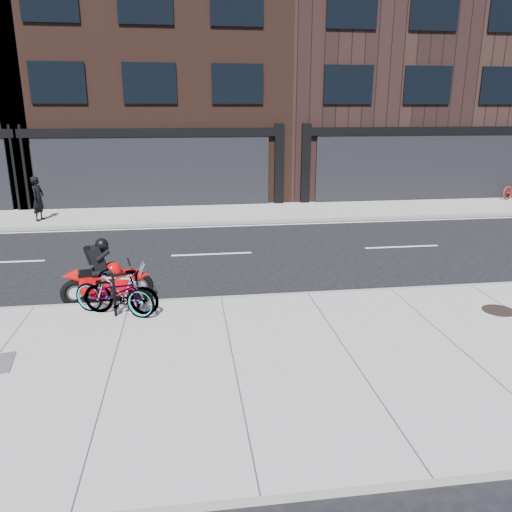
{
  "coord_description": "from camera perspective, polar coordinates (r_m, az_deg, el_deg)",
  "views": [
    {
      "loc": [
        -0.66,
        -12.43,
        4.19
      ],
      "look_at": [
        0.87,
        -1.39,
        0.9
      ],
      "focal_mm": 35.0,
      "sensor_mm": 36.0,
      "label": 1
    }
  ],
  "objects": [
    {
      "name": "motorcycle",
      "position": [
        11.55,
        -16.25,
        -2.27
      ],
      "size": [
        2.01,
        0.69,
        1.51
      ],
      "rotation": [
        0.0,
        0.0,
        0.19
      ],
      "color": "black",
      "rests_on": "ground"
    },
    {
      "name": "pedestrian",
      "position": [
        20.53,
        -23.64,
        6.02
      ],
      "size": [
        0.55,
        0.69,
        1.66
      ],
      "primitive_type": "imported",
      "rotation": [
        0.0,
        0.0,
        1.3
      ],
      "color": "black",
      "rests_on": "sidewalk_far"
    },
    {
      "name": "sidewalk_near",
      "position": [
        8.52,
        -2.52,
        -12.52
      ],
      "size": [
        60.0,
        6.0,
        0.13
      ],
      "primitive_type": "cube",
      "color": "gray",
      "rests_on": "ground"
    },
    {
      "name": "building_center",
      "position": [
        27.13,
        -11.6,
        22.61
      ],
      "size": [
        12.0,
        10.0,
        14.5
      ],
      "primitive_type": "cube",
      "color": "black",
      "rests_on": "ground"
    },
    {
      "name": "bicycle_front",
      "position": [
        10.57,
        -15.9,
        -4.01
      ],
      "size": [
        1.92,
        1.34,
        0.96
      ],
      "primitive_type": "imported",
      "rotation": [
        0.0,
        0.0,
        1.14
      ],
      "color": "gray",
      "rests_on": "sidewalk_near"
    },
    {
      "name": "sidewalk_far",
      "position": [
        20.6,
        -5.94,
        4.81
      ],
      "size": [
        60.0,
        3.5,
        0.13
      ],
      "primitive_type": "cube",
      "color": "gray",
      "rests_on": "ground"
    },
    {
      "name": "building_mideast",
      "position": [
        29.03,
        14.54,
        20.02
      ],
      "size": [
        12.0,
        10.0,
        12.5
      ],
      "primitive_type": "cube",
      "color": "black",
      "rests_on": "ground"
    },
    {
      "name": "ground",
      "position": [
        13.13,
        -4.61,
        -2.22
      ],
      "size": [
        120.0,
        120.0,
        0.0
      ],
      "primitive_type": "plane",
      "color": "black",
      "rests_on": "ground"
    },
    {
      "name": "bike_rack",
      "position": [
        10.52,
        -14.69,
        -3.73
      ],
      "size": [
        0.5,
        0.25,
        0.89
      ],
      "rotation": [
        0.0,
        0.0,
        0.42
      ],
      "color": "black",
      "rests_on": "sidewalk_near"
    },
    {
      "name": "manhole_cover",
      "position": [
        11.67,
        25.99,
        -5.61
      ],
      "size": [
        0.85,
        0.85,
        0.02
      ],
      "primitive_type": "cylinder",
      "rotation": [
        0.0,
        0.0,
        0.36
      ],
      "color": "black",
      "rests_on": "sidewalk_near"
    },
    {
      "name": "bicycle_rear",
      "position": [
        10.55,
        -15.2,
        -3.99
      ],
      "size": [
        1.65,
        0.84,
        0.96
      ],
      "primitive_type": "imported",
      "rotation": [
        0.0,
        0.0,
        4.45
      ],
      "color": "gray",
      "rests_on": "sidewalk_near"
    }
  ]
}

